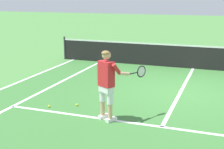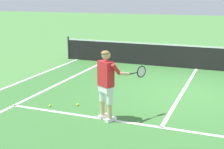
# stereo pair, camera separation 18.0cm
# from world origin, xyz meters

# --- Properties ---
(ground_plane) EXTENTS (80.00, 80.00, 0.00)m
(ground_plane) POSITION_xyz_m (0.00, 0.00, 0.00)
(ground_plane) COLOR #477F3D
(court_inner_surface) EXTENTS (10.98, 9.82, 0.00)m
(court_inner_surface) POSITION_xyz_m (0.00, -1.23, 0.00)
(court_inner_surface) COLOR #387033
(court_inner_surface) RESTS_ON ground
(line_service) EXTENTS (8.23, 0.10, 0.01)m
(line_service) POSITION_xyz_m (0.00, -2.92, 0.00)
(line_service) COLOR white
(line_service) RESTS_ON ground
(line_centre_service) EXTENTS (0.10, 6.40, 0.01)m
(line_centre_service) POSITION_xyz_m (0.00, 0.28, 0.00)
(line_centre_service) COLOR white
(line_centre_service) RESTS_ON ground
(line_singles_left) EXTENTS (0.10, 9.42, 0.01)m
(line_singles_left) POSITION_xyz_m (-4.12, -1.23, 0.00)
(line_singles_left) COLOR white
(line_singles_left) RESTS_ON ground
(line_doubles_left) EXTENTS (0.10, 9.42, 0.01)m
(line_doubles_left) POSITION_xyz_m (-5.49, -1.23, 0.00)
(line_doubles_left) COLOR white
(line_doubles_left) RESTS_ON ground
(tennis_net) EXTENTS (11.96, 0.08, 1.07)m
(tennis_net) POSITION_xyz_m (0.00, 3.48, 0.50)
(tennis_net) COLOR #333338
(tennis_net) RESTS_ON ground
(tennis_player) EXTENTS (1.03, 0.92, 1.71)m
(tennis_player) POSITION_xyz_m (-1.34, -2.94, 0.99)
(tennis_player) COLOR white
(tennis_player) RESTS_ON ground
(tennis_ball_near_feet) EXTENTS (0.07, 0.07, 0.07)m
(tennis_ball_near_feet) POSITION_xyz_m (-3.14, -2.65, 0.03)
(tennis_ball_near_feet) COLOR #CCE02D
(tennis_ball_near_feet) RESTS_ON ground
(tennis_ball_by_baseline) EXTENTS (0.07, 0.07, 0.07)m
(tennis_ball_by_baseline) POSITION_xyz_m (-2.48, -2.29, 0.03)
(tennis_ball_by_baseline) COLOR #CCE02D
(tennis_ball_by_baseline) RESTS_ON ground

